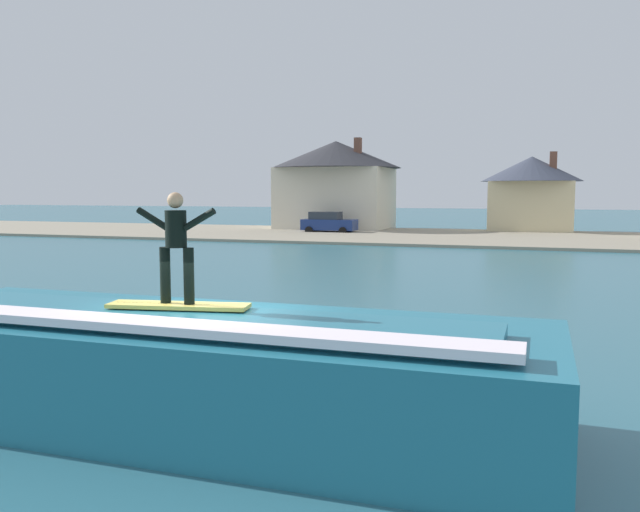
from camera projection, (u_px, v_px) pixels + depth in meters
name	position (u px, v px, depth m)	size (l,w,h in m)	color
ground_plane	(212.00, 410.00, 10.62)	(260.00, 260.00, 0.00)	#2D6473
wave_crest	(196.00, 368.00, 10.00)	(10.75, 3.53, 1.80)	teal
surfboard	(179.00, 306.00, 9.87)	(2.21, 0.87, 0.06)	#EAD159
surfer	(176.00, 241.00, 9.79)	(1.34, 0.32, 1.68)	black
shoreline_bank	(471.00, 237.00, 49.52)	(120.00, 18.05, 0.19)	gray
car_near_shore	(328.00, 222.00, 54.90)	(4.53, 2.25, 1.86)	navy
house_with_chimney	(336.00, 179.00, 60.39)	(12.06, 12.06, 8.34)	beige
house_small_cottage	(531.00, 189.00, 56.54)	(8.56, 8.56, 6.90)	beige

